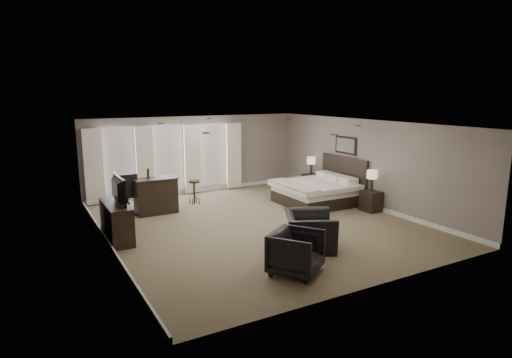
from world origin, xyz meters
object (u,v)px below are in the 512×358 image
tv (115,200)px  bar_counter (156,196)px  nightstand_near (371,201)px  bar_stool_left (125,196)px  nightstand_far (311,183)px  armchair_far (296,250)px  armchair_near (310,225)px  desk_chair (127,193)px  lamp_far (311,166)px  lamp_near (372,181)px  dresser (117,222)px  bed (316,182)px  bar_stool_right (194,192)px

tv → bar_counter: bearing=-39.2°
nightstand_near → bar_stool_left: 7.25m
nightstand_far → armchair_far: size_ratio=0.66×
armchair_near → armchair_far: size_ratio=1.32×
desk_chair → armchair_near: bearing=122.1°
lamp_far → nightstand_far: bearing=0.0°
nightstand_near → lamp_far: (0.00, 2.90, 0.61)m
nightstand_far → lamp_near: size_ratio=0.98×
tv → dresser: bearing=-180.0°
armchair_near → bar_counter: (-2.15, 4.36, -0.01)m
bed → desk_chair: bed is taller
lamp_far → armchair_near: bearing=-126.7°
lamp_far → bar_stool_right: bearing=174.8°
lamp_far → tv: bearing=-164.9°
bar_stool_right → desk_chair: (-2.06, -0.12, 0.23)m
lamp_near → bar_stool_left: (-6.11, 3.91, -0.55)m
armchair_near → armchair_far: bearing=162.2°
nightstand_far → nightstand_near: bearing=-90.0°
lamp_near → dresser: bearing=171.6°
nightstand_far → armchair_near: size_ratio=0.50×
nightstand_near → bar_counter: 6.16m
lamp_near → armchair_far: (-4.37, -2.56, -0.44)m
nightstand_near → bar_counter: size_ratio=0.50×
armchair_far → bar_stool_left: size_ratio=1.33×
lamp_near → bar_counter: 6.16m
lamp_far → desk_chair: lamp_far is taller
lamp_far → armchair_near: size_ratio=0.51×
desk_chair → armchair_far: bearing=108.4°
dresser → bar_stool_right: 3.57m
lamp_far → bed: bearing=-121.5°
armchair_far → dresser: bearing=90.0°
dresser → armchair_far: 4.40m
bar_counter → nightstand_near: bearing=-27.0°
lamp_near → bar_stool_right: (-4.15, 3.27, -0.53)m
armchair_near → bar_stool_right: armchair_near is taller
lamp_near → desk_chair: size_ratio=0.52×
nightstand_near → armchair_near: armchair_near is taller
nightstand_near → armchair_far: armchair_far is taller
lamp_far → armchair_near: lamp_far is taller
nightstand_far → dresser: bearing=-164.9°
bed → nightstand_far: bearing=58.5°
nightstand_far → armchair_near: (-3.33, -4.46, 0.23)m
bar_counter → bar_stool_left: (-0.63, 1.11, -0.17)m
armchair_far → lamp_far: bearing=16.0°
nightstand_near → bed: bearing=121.5°
dresser → lamp_far: bearing=15.1°
bed → bar_stool_right: bearing=150.8°
bar_stool_left → armchair_near: bearing=-63.1°
bar_stool_left → lamp_far: bearing=-9.3°
nightstand_near → armchair_far: 5.07m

